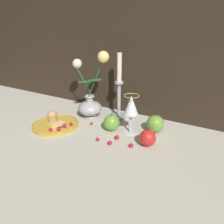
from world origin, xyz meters
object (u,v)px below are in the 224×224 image
(plate_with_pastries, at_px, (55,123))
(apple_beside_vase, at_px, (112,122))
(candlestick, at_px, (119,95))
(apple_at_table_edge, at_px, (148,138))
(vase, at_px, (90,100))
(apple_near_glass, at_px, (155,124))
(wine_glass, at_px, (131,107))

(plate_with_pastries, xyz_separation_m, apple_beside_vase, (0.26, 0.10, 0.02))
(apple_beside_vase, bearing_deg, plate_with_pastries, -159.56)
(candlestick, bearing_deg, apple_beside_vase, -75.84)
(candlestick, height_order, apple_at_table_edge, candlestick)
(vase, height_order, plate_with_pastries, vase)
(apple_beside_vase, distance_m, apple_near_glass, 0.20)
(candlestick, bearing_deg, apple_at_table_edge, -39.66)
(candlestick, height_order, apple_beside_vase, candlestick)
(apple_near_glass, bearing_deg, wine_glass, -146.58)
(vase, xyz_separation_m, apple_beside_vase, (0.17, -0.08, -0.06))
(candlestick, relative_size, apple_at_table_edge, 4.25)
(wine_glass, distance_m, candlestick, 0.18)
(candlestick, relative_size, apple_beside_vase, 3.91)
(candlestick, bearing_deg, wine_glass, -45.36)
(apple_beside_vase, xyz_separation_m, apple_near_glass, (0.18, 0.08, 0.00))
(plate_with_pastries, height_order, candlestick, candlestick)
(plate_with_pastries, height_order, apple_near_glass, apple_near_glass)
(plate_with_pastries, xyz_separation_m, apple_near_glass, (0.44, 0.18, 0.03))
(candlestick, height_order, apple_near_glass, candlestick)
(apple_beside_vase, bearing_deg, vase, 155.17)
(plate_with_pastries, height_order, wine_glass, wine_glass)
(vase, distance_m, apple_at_table_edge, 0.39)
(candlestick, xyz_separation_m, apple_near_glass, (0.22, -0.06, -0.09))
(vase, height_order, apple_near_glass, vase)
(plate_with_pastries, distance_m, apple_near_glass, 0.48)
(wine_glass, distance_m, apple_near_glass, 0.14)
(vase, xyz_separation_m, apple_at_table_edge, (0.37, -0.13, -0.06))
(candlestick, distance_m, apple_near_glass, 0.24)
(wine_glass, bearing_deg, candlestick, 134.64)
(vase, height_order, candlestick, vase)
(vase, bearing_deg, wine_glass, -13.58)
(wine_glass, height_order, apple_beside_vase, wine_glass)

